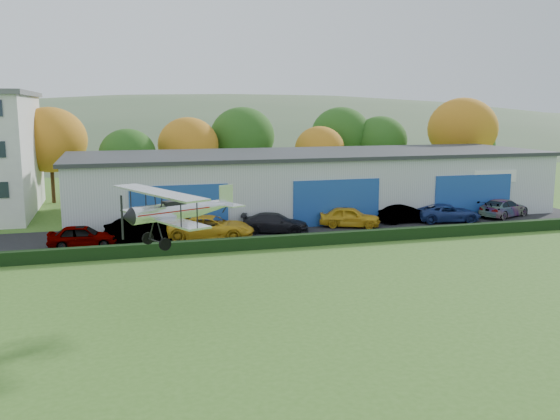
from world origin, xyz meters
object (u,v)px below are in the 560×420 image
object	(u,v)px
car_5	(404,214)
car_0	(82,236)
car_7	(504,208)
car_4	(350,217)
car_6	(448,213)
car_2	(211,228)
car_1	(143,229)
biplane	(176,209)
car_3	(275,223)
hangar	(312,183)

from	to	relation	value
car_5	car_0	bearing A→B (deg)	89.62
car_7	car_4	bearing A→B (deg)	69.07
car_0	car_6	distance (m)	27.70
car_0	car_7	xyz separation A→B (m)	(33.32, 2.03, 0.00)
car_2	car_5	bearing A→B (deg)	-65.74
car_2	car_1	bearing A→B (deg)	98.23
car_4	car_7	size ratio (longest dim) A/B	0.89
car_0	car_4	world-z (taller)	car_4
car_0	biplane	size ratio (longest dim) A/B	0.66
car_2	biplane	size ratio (longest dim) A/B	0.89
car_7	car_3	bearing A→B (deg)	69.52
car_0	car_6	size ratio (longest dim) A/B	0.86
car_4	biplane	world-z (taller)	biplane
car_0	car_2	bearing A→B (deg)	-84.06
car_0	car_2	distance (m)	8.46
hangar	car_0	xyz separation A→B (m)	(-18.59, -8.42, -1.87)
car_3	car_2	bearing A→B (deg)	122.34
car_4	car_5	xyz separation A→B (m)	(4.84, 0.48, -0.08)
car_6	biplane	size ratio (longest dim) A/B	0.76
car_0	car_1	size ratio (longest dim) A/B	0.86
car_1	car_4	xyz separation A→B (m)	(15.41, 0.66, -0.05)
car_0	hangar	bearing A→B (deg)	-60.49
car_3	car_6	bearing A→B (deg)	-68.77
car_1	car_7	distance (m)	29.42
car_4	car_7	world-z (taller)	car_4
car_1	car_4	size ratio (longest dim) A/B	1.10
car_2	car_6	distance (m)	19.25
car_1	car_6	size ratio (longest dim) A/B	1.00
car_3	biplane	world-z (taller)	biplane
hangar	car_2	world-z (taller)	hangar
car_3	car_4	xyz separation A→B (m)	(6.01, 0.38, 0.07)
car_1	car_3	xyz separation A→B (m)	(9.40, 0.28, -0.12)
hangar	car_1	bearing A→B (deg)	-152.71
car_1	biplane	world-z (taller)	biplane
car_6	car_5	bearing A→B (deg)	89.65
hangar	biplane	bearing A→B (deg)	-123.26
car_6	biplane	distance (m)	27.10
car_4	car_5	world-z (taller)	car_4
car_3	car_0	bearing A→B (deg)	115.37
car_2	biplane	xyz separation A→B (m)	(-3.70, -12.79, 3.56)
hangar	car_4	distance (m)	7.18
car_2	car_4	size ratio (longest dim) A/B	1.29
car_2	car_6	world-z (taller)	car_2
car_0	car_7	world-z (taller)	car_7
car_6	car_3	bearing A→B (deg)	101.15
hangar	car_5	size ratio (longest dim) A/B	9.53
car_7	car_1	bearing A→B (deg)	69.25
car_4	biplane	distance (m)	20.65
car_5	car_6	xyz separation A→B (m)	(3.50, -0.66, 0.00)
car_3	car_5	distance (m)	10.89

